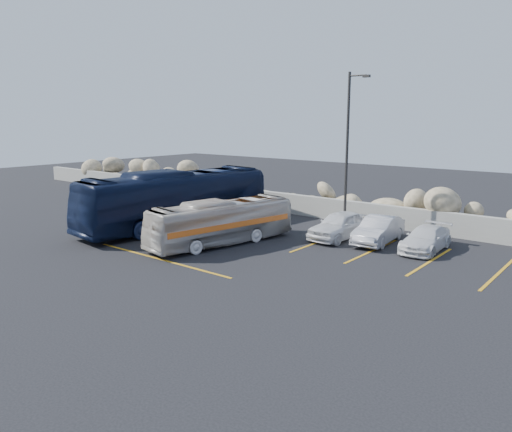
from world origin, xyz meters
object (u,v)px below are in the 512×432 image
Objects in this scene: car_a at (340,225)px; car_c at (426,239)px; lamppost at (348,149)px; car_b at (378,230)px; vintage_bus at (222,222)px; tour_coach at (176,199)px.

car_c is at bearing 9.49° from car_a.
lamppost is 2.04× the size of car_a.
lamppost is at bearing 111.36° from car_a.
vintage_bus is at bearing -144.45° from car_b.
lamppost is 2.12× the size of car_b.
car_a is at bearing -172.94° from car_b.
lamppost is at bearing 166.33° from car_c.
car_a is at bearing -72.02° from lamppost.
tour_coach is (-7.67, -4.63, -2.76)m from lamppost.
car_a is 4.11m from car_c.
car_b is (1.85, 0.39, -0.05)m from car_a.
vintage_bus is at bearing -127.25° from car_a.
car_b reaches higher than car_c.
car_c is (4.09, 0.44, -0.14)m from car_a.
lamppost is 2.20× the size of car_c.
car_c is at bearing -3.64° from car_b.
tour_coach is at bearing -165.15° from car_c.
vintage_bus is 2.04× the size of car_c.
vintage_bus is 4.52m from tour_coach.
lamppost reaches higher than car_c.
vintage_bus is 1.97× the size of car_b.
vintage_bus is 9.23m from car_c.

